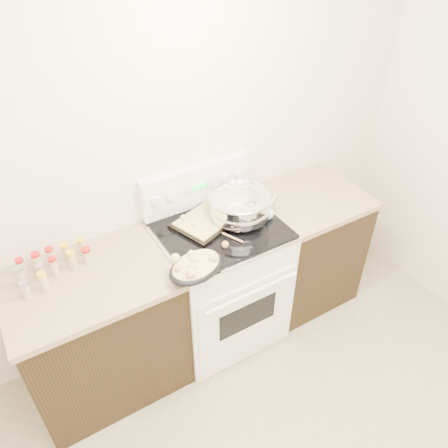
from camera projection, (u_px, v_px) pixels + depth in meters
room_shell at (382, 329)px, 1.12m from camera, size 4.10×3.60×2.75m
counter_left at (102, 332)px, 2.65m from camera, size 0.93×0.67×0.92m
counter_right at (303, 246)px, 3.29m from camera, size 0.73×0.67×0.92m
kitchen_range at (220, 279)px, 2.97m from camera, size 0.78×0.73×1.22m
mixing_bowl at (239, 207)px, 2.70m from camera, size 0.46×0.46×0.23m
roasting_pan at (196, 266)px, 2.34m from camera, size 0.38×0.31×0.11m
baking_sheet at (209, 219)px, 2.73m from camera, size 0.51×0.43×0.06m
wooden_spoon at (224, 240)px, 2.58m from camera, size 0.13×0.27×0.04m
blue_ladle at (268, 212)px, 2.76m from camera, size 0.22×0.19×0.10m
spice_jars at (51, 265)px, 2.37m from camera, size 0.40×0.23×0.13m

